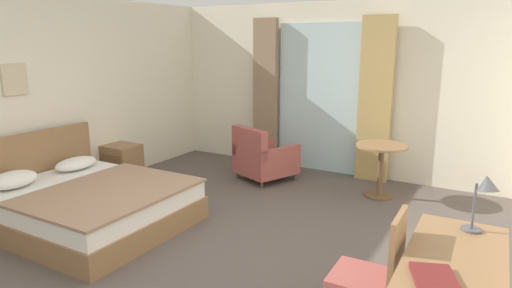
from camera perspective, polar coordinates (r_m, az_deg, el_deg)
name	(u,v)px	position (r m, az deg, el deg)	size (l,w,h in m)	color
ground	(204,259)	(4.44, -6.73, -14.49)	(5.90, 7.14, 0.10)	#564C47
wall_back	(332,89)	(6.90, 9.76, 7.05)	(5.50, 0.12, 2.58)	silver
wall_left	(20,102)	(6.02, -28.17, 4.79)	(0.12, 6.74, 2.58)	silver
balcony_glass_door	(319,99)	(6.91, 8.16, 5.82)	(1.35, 0.02, 2.27)	silver
curtain_panel_left	(265,93)	(7.19, 1.23, 6.58)	(0.40, 0.10, 2.35)	#897056
curtain_panel_right	(375,101)	(6.53, 15.15, 5.44)	(0.47, 0.10, 2.35)	tan
bed	(86,203)	(5.29, -21.16, -7.09)	(2.04, 1.72, 0.94)	olive
nightstand	(122,163)	(6.71, -16.90, -2.37)	(0.48, 0.42, 0.54)	olive
writing_desk	(453,273)	(3.00, 24.13, -15.00)	(0.59, 1.31, 0.75)	olive
desk_chair	(377,270)	(3.17, 15.38, -15.47)	(0.45, 0.42, 0.94)	#9E4C47
desk_lamp	(485,190)	(3.24, 27.45, -5.32)	(0.21, 0.22, 0.44)	#4C4C51
closed_book	(434,278)	(2.67, 22.01, -15.75)	(0.22, 0.28, 0.03)	maroon
armchair_by_window	(263,158)	(6.46, 0.94, -1.88)	(0.92, 0.95, 0.81)	#9E4C47
round_cafe_table	(381,159)	(5.94, 15.86, -1.82)	(0.65, 0.65, 0.70)	olive
framed_picture	(15,79)	(5.88, -28.72, 7.35)	(0.03, 0.30, 0.36)	beige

